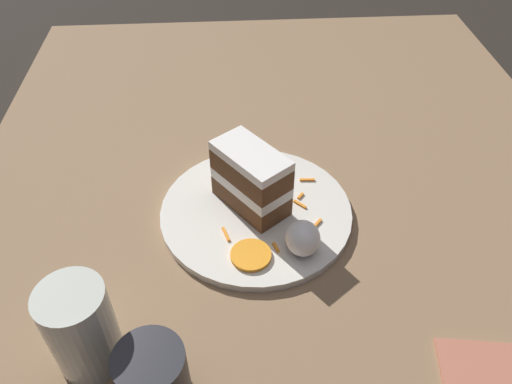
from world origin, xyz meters
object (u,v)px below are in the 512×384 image
at_px(orange_garnish, 251,255).
at_px(drinking_glass, 83,333).
at_px(cream_dollop, 303,238).
at_px(cake_slice, 251,179).
at_px(plate, 256,212).
at_px(coffee_mug, 153,376).

xyz_separation_m(orange_garnish, drinking_glass, (0.13, -0.19, 0.04)).
height_order(cream_dollop, orange_garnish, cream_dollop).
relative_size(cake_slice, drinking_glass, 1.05).
xyz_separation_m(plate, cake_slice, (-0.01, -0.01, 0.05)).
bearing_deg(orange_garnish, cake_slice, 176.32).
xyz_separation_m(plate, orange_garnish, (0.09, -0.01, 0.01)).
bearing_deg(plate, coffee_mug, -24.92).
distance_m(plate, cream_dollop, 0.10).
bearing_deg(cake_slice, plate, -100.19).
distance_m(cake_slice, coffee_mug, 0.30).
bearing_deg(cream_dollop, orange_garnish, -83.38).
bearing_deg(cream_dollop, cake_slice, -145.99).
xyz_separation_m(plate, drinking_glass, (0.21, -0.20, 0.05)).
xyz_separation_m(cake_slice, drinking_glass, (0.23, -0.19, -0.01)).
height_order(drinking_glass, coffee_mug, drinking_glass).
bearing_deg(coffee_mug, plate, 155.08).
distance_m(orange_garnish, coffee_mug, 0.21).
distance_m(cake_slice, orange_garnish, 0.11).
distance_m(cake_slice, drinking_glass, 0.30).
height_order(cake_slice, drinking_glass, drinking_glass).
height_order(orange_garnish, coffee_mug, coffee_mug).
bearing_deg(cake_slice, coffee_mug, -150.01).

